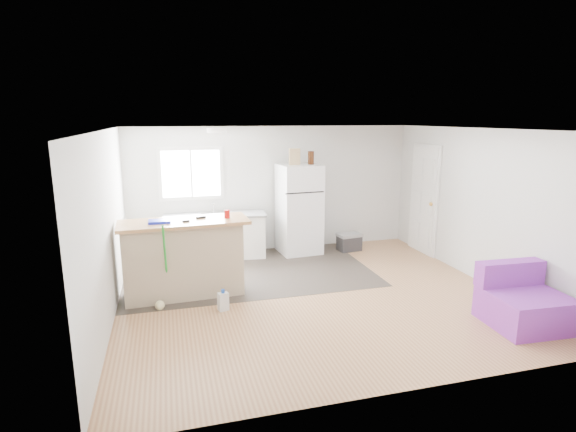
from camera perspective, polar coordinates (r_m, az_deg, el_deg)
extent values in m
cube|color=#935F3E|center=(6.73, 3.21, -10.00)|extent=(5.50, 5.00, 0.01)
cube|color=white|center=(6.22, 3.48, 10.93)|extent=(5.50, 5.00, 0.01)
cube|color=silver|center=(8.73, -1.88, 3.46)|extent=(5.50, 0.01, 2.40)
cube|color=silver|center=(4.16, 14.40, -7.05)|extent=(5.50, 0.01, 2.40)
cube|color=silver|center=(6.10, -21.99, -1.38)|extent=(0.01, 5.00, 2.40)
cube|color=silver|center=(7.68, 23.18, 1.22)|extent=(0.01, 5.00, 2.40)
cube|color=#2C2621|center=(7.69, -4.94, -7.04)|extent=(4.05, 2.50, 0.00)
cube|color=white|center=(8.46, -12.19, 5.29)|extent=(1.18, 0.04, 0.98)
cube|color=white|center=(8.44, -12.19, 5.27)|extent=(1.05, 0.01, 0.85)
cube|color=white|center=(8.43, -12.18, 5.27)|extent=(0.03, 0.02, 0.85)
cube|color=white|center=(8.94, 16.83, 1.94)|extent=(0.05, 0.82, 2.03)
cube|color=white|center=(8.95, 16.89, 1.97)|extent=(0.03, 0.92, 2.10)
sphere|color=gold|center=(8.66, 17.69, 1.45)|extent=(0.07, 0.07, 0.07)
cylinder|color=white|center=(7.14, -9.04, 10.67)|extent=(0.30, 0.30, 0.07)
cube|color=white|center=(8.43, -9.18, -2.61)|extent=(1.85, 0.72, 0.79)
cube|color=slate|center=(8.33, -9.27, 0.14)|extent=(1.91, 0.76, 0.04)
cube|color=silver|center=(8.30, -9.25, 0.10)|extent=(0.53, 0.43, 0.05)
cube|color=tan|center=(6.72, -13.12, -5.45)|extent=(1.69, 0.67, 1.07)
cube|color=tan|center=(6.57, -13.08, -0.78)|extent=(1.85, 0.79, 0.05)
cube|color=white|center=(8.55, 1.42, 0.88)|extent=(0.81, 0.76, 1.70)
cube|color=black|center=(8.15, 2.15, 2.97)|extent=(0.75, 0.07, 0.02)
cube|color=silver|center=(8.03, 0.12, 4.43)|extent=(0.03, 0.02, 0.31)
cube|color=silver|center=(8.16, 0.12, -0.77)|extent=(0.03, 0.02, 0.59)
cube|color=#29292B|center=(8.89, 7.77, -3.46)|extent=(0.47, 0.34, 0.29)
cube|color=gray|center=(8.85, 7.80, -2.39)|extent=(0.49, 0.37, 0.06)
cube|color=purple|center=(6.45, 27.90, -10.43)|extent=(0.95, 0.90, 0.42)
cube|color=purple|center=(6.55, 26.34, -6.48)|extent=(0.91, 0.26, 0.32)
cube|color=silver|center=(6.23, -8.22, -10.70)|extent=(0.15, 0.13, 0.25)
cylinder|color=blue|center=(6.18, -8.26, -9.43)|extent=(0.06, 0.06, 0.05)
cylinder|color=green|center=(6.38, -15.24, -5.83)|extent=(0.05, 0.31, 1.14)
sphere|color=beige|center=(6.47, -15.97, -10.85)|extent=(0.13, 0.13, 0.13)
cylinder|color=red|center=(6.61, -7.74, 0.25)|extent=(0.10, 0.10, 0.12)
cube|color=#1521CB|center=(6.52, -16.00, -0.66)|extent=(0.30, 0.23, 0.04)
cube|color=black|center=(6.66, -11.00, -0.16)|extent=(0.15, 0.09, 0.03)
cube|color=black|center=(6.47, -12.83, -0.62)|extent=(0.11, 0.06, 0.03)
cube|color=#A18B5C|center=(8.35, 0.83, 7.54)|extent=(0.21, 0.12, 0.30)
cylinder|color=#37190A|center=(8.42, 2.78, 7.39)|extent=(0.09, 0.09, 0.25)
cylinder|color=#37190A|center=(8.42, 3.08, 7.39)|extent=(0.09, 0.09, 0.25)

